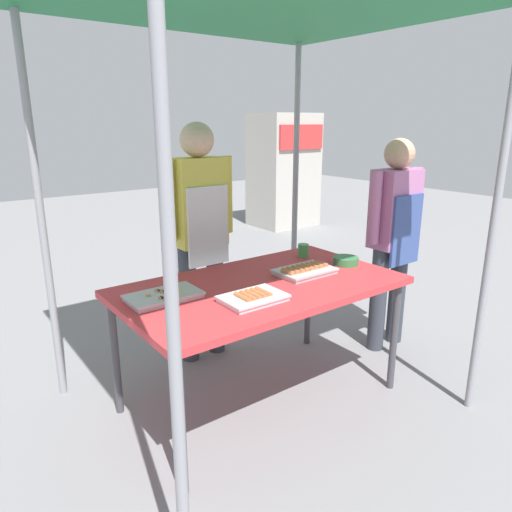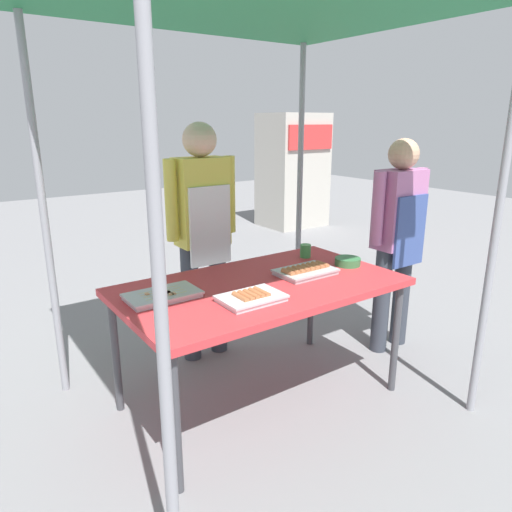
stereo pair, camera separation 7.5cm
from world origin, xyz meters
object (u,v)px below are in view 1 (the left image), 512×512
(stall_table, at_px, (261,292))
(drink_cup_near_edge, at_px, (303,250))
(neighbor_stall_left, at_px, (283,170))
(tray_pork_links, at_px, (253,298))
(condiment_bowl, at_px, (346,261))
(tray_meat_skewers, at_px, (164,296))
(vendor_woman, at_px, (200,224))
(customer_nearby, at_px, (394,229))
(tray_grilled_sausages, at_px, (305,270))

(stall_table, height_order, drink_cup_near_edge, drink_cup_near_edge)
(stall_table, bearing_deg, neighbor_stall_left, 48.63)
(tray_pork_links, relative_size, condiment_bowl, 2.02)
(tray_meat_skewers, bearing_deg, neighbor_stall_left, 43.42)
(tray_meat_skewers, bearing_deg, vendor_woman, 46.34)
(stall_table, bearing_deg, drink_cup_near_edge, 25.06)
(tray_meat_skewers, xyz_separation_m, customer_nearby, (1.76, -0.08, 0.13))
(customer_nearby, bearing_deg, vendor_woman, 149.99)
(tray_pork_links, relative_size, neighbor_stall_left, 0.19)
(drink_cup_near_edge, bearing_deg, stall_table, -154.94)
(tray_pork_links, distance_m, vendor_woman, 0.95)
(tray_meat_skewers, xyz_separation_m, neighbor_stall_left, (3.88, 3.67, 0.11))
(tray_pork_links, height_order, drink_cup_near_edge, drink_cup_near_edge)
(drink_cup_near_edge, height_order, customer_nearby, customer_nearby)
(tray_pork_links, xyz_separation_m, customer_nearby, (1.40, 0.21, 0.13))
(customer_nearby, bearing_deg, tray_meat_skewers, 177.32)
(tray_grilled_sausages, bearing_deg, neighbor_stall_left, 51.59)
(vendor_woman, height_order, neighbor_stall_left, neighbor_stall_left)
(condiment_bowl, relative_size, customer_nearby, 0.11)
(stall_table, distance_m, tray_grilled_sausages, 0.32)
(neighbor_stall_left, bearing_deg, stall_table, -131.37)
(tray_pork_links, distance_m, neighbor_stall_left, 5.31)
(tray_grilled_sausages, bearing_deg, customer_nearby, 2.75)
(stall_table, bearing_deg, tray_grilled_sausages, -4.21)
(condiment_bowl, height_order, neighbor_stall_left, neighbor_stall_left)
(stall_table, relative_size, neighbor_stall_left, 0.91)
(stall_table, distance_m, neighbor_stall_left, 5.03)
(tray_grilled_sausages, relative_size, customer_nearby, 0.23)
(tray_pork_links, height_order, neighbor_stall_left, neighbor_stall_left)
(tray_grilled_sausages, xyz_separation_m, customer_nearby, (0.89, 0.04, 0.13))
(tray_pork_links, distance_m, customer_nearby, 1.42)
(customer_nearby, bearing_deg, condiment_bowl, -174.31)
(drink_cup_near_edge, bearing_deg, tray_meat_skewers, -171.93)
(tray_meat_skewers, height_order, tray_pork_links, tray_pork_links)
(neighbor_stall_left, bearing_deg, tray_meat_skewers, -136.58)
(tray_meat_skewers, distance_m, tray_pork_links, 0.46)
(condiment_bowl, bearing_deg, drink_cup_near_edge, 109.06)
(tray_grilled_sausages, distance_m, tray_pork_links, 0.54)
(condiment_bowl, bearing_deg, vendor_woman, 130.98)
(tray_grilled_sausages, distance_m, neighbor_stall_left, 4.85)
(stall_table, bearing_deg, customer_nearby, 0.93)
(drink_cup_near_edge, xyz_separation_m, neighbor_stall_left, (2.77, 3.51, 0.09))
(tray_meat_skewers, relative_size, condiment_bowl, 2.32)
(stall_table, height_order, tray_meat_skewers, tray_meat_skewers)
(customer_nearby, bearing_deg, neighbor_stall_left, 60.51)
(vendor_woman, xyz_separation_m, neighbor_stall_left, (3.31, 3.07, -0.09))
(tray_meat_skewers, xyz_separation_m, drink_cup_near_edge, (1.11, 0.16, 0.03))
(condiment_bowl, bearing_deg, tray_meat_skewers, 173.59)
(stall_table, relative_size, customer_nearby, 1.05)
(neighbor_stall_left, bearing_deg, tray_pork_links, -131.61)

